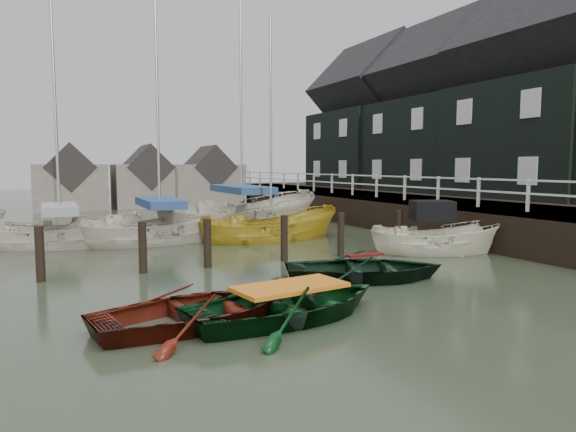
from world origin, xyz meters
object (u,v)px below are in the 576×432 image
rowboat_green (290,318)px  sailboat_b (161,240)px  motorboat (435,251)px  sailboat_d (242,229)px  rowboat_dkgreen (365,279)px  rowboat_red (201,324)px  sailboat_a (61,244)px  sailboat_c (271,239)px

rowboat_green → sailboat_b: 11.01m
motorboat → sailboat_b: 10.08m
sailboat_d → rowboat_dkgreen: bearing=164.9°
rowboat_red → sailboat_d: bearing=-32.4°
rowboat_red → sailboat_a: bearing=1.4°
rowboat_dkgreen → motorboat: 4.84m
rowboat_red → motorboat: (9.05, 4.15, 0.10)m
rowboat_dkgreen → motorboat: (4.25, 2.30, 0.10)m
sailboat_d → rowboat_red: bearing=145.2°
sailboat_c → motorboat: bearing=-149.1°
sailboat_d → sailboat_c: bearing=169.2°
rowboat_dkgreen → sailboat_d: 10.96m
rowboat_dkgreen → motorboat: motorboat is taller
sailboat_c → sailboat_a: bearing=76.4°
rowboat_red → sailboat_c: (5.47, 9.57, 0.01)m
rowboat_red → rowboat_green: size_ratio=0.95×
motorboat → sailboat_a: 13.14m
rowboat_red → sailboat_a: (-2.14, 11.05, 0.07)m
rowboat_dkgreen → sailboat_a: bearing=58.0°
motorboat → sailboat_b: bearing=72.8°
sailboat_b → sailboat_c: 4.27m
rowboat_green → sailboat_a: size_ratio=0.38×
rowboat_green → rowboat_red: bearing=69.4°
motorboat → sailboat_d: 9.38m
rowboat_green → sailboat_b: size_ratio=0.34×
rowboat_red → rowboat_dkgreen: bearing=-78.4°
rowboat_green → sailboat_d: 13.67m
sailboat_c → rowboat_green: bearing=156.4°
rowboat_red → sailboat_c: 11.02m
sailboat_b → sailboat_d: 4.59m
rowboat_dkgreen → sailboat_b: sailboat_b is taller
sailboat_b → sailboat_c: bearing=-112.9°
rowboat_dkgreen → sailboat_b: 9.45m
rowboat_dkgreen → sailboat_b: (-3.45, 8.80, 0.06)m
sailboat_a → rowboat_red: bearing=-151.7°
sailboat_d → motorboat: bearing=-169.1°
motorboat → sailboat_b: size_ratio=0.38×
sailboat_c → sailboat_d: 3.23m
motorboat → rowboat_dkgreen: bearing=141.4°
rowboat_red → sailboat_c: sailboat_c is taller
sailboat_c → rowboat_dkgreen: bearing=172.5°
rowboat_red → rowboat_dkgreen: size_ratio=0.97×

